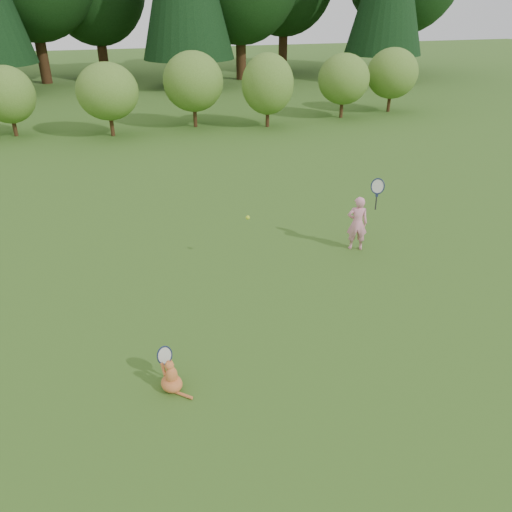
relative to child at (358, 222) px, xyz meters
name	(u,v)px	position (x,y,z in m)	size (l,w,h in m)	color
ground	(260,322)	(-2.58, -1.80, -0.57)	(100.00, 100.00, 0.00)	#305217
shrub_row	(146,92)	(-2.58, 11.20, 0.83)	(28.00, 3.00, 2.80)	#476A21
child	(358,222)	(0.00, 0.00, 0.00)	(0.65, 0.46, 1.61)	pink
cat	(171,374)	(-4.09, -2.84, -0.34)	(0.41, 0.63, 0.59)	#BE5624
tennis_ball	(248,218)	(-2.20, 0.02, 0.37)	(0.07, 0.07, 0.07)	#A8DD1A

